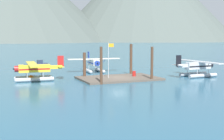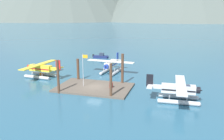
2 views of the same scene
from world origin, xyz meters
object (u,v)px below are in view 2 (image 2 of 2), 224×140
(boat_navy_open_north, at_px, (101,56))
(flagpole, at_px, (84,66))
(mooring_buoy, at_px, (41,74))
(fuel_drum, at_px, (111,85))
(seaplane_cream_bow_centre, at_px, (111,66))
(seaplane_silver_stbd_aft, at_px, (178,91))
(seaplane_yellow_port_fwd, at_px, (41,70))

(boat_navy_open_north, bearing_deg, flagpole, -76.76)
(flagpole, distance_m, boat_navy_open_north, 28.84)
(flagpole, height_order, mooring_buoy, flagpole)
(flagpole, relative_size, fuel_drum, 6.47)
(flagpole, bearing_deg, seaplane_cream_bow_centre, 83.16)
(mooring_buoy, bearing_deg, seaplane_silver_stbd_aft, -14.10)
(fuel_drum, distance_m, seaplane_silver_stbd_aft, 11.40)
(flagpole, bearing_deg, fuel_drum, 6.73)
(fuel_drum, height_order, seaplane_cream_bow_centre, seaplane_cream_bow_centre)
(fuel_drum, relative_size, mooring_buoy, 1.12)
(fuel_drum, distance_m, seaplane_cream_bow_centre, 11.55)
(fuel_drum, xyz_separation_m, seaplane_yellow_port_fwd, (-15.89, 3.39, 0.84))
(fuel_drum, distance_m, seaplane_yellow_port_fwd, 16.27)
(seaplane_silver_stbd_aft, bearing_deg, mooring_buoy, 165.90)
(mooring_buoy, distance_m, seaplane_yellow_port_fwd, 1.47)
(seaplane_yellow_port_fwd, bearing_deg, mooring_buoy, 117.40)
(flagpole, xyz_separation_m, mooring_buoy, (-11.57, 4.72, -3.47))
(seaplane_cream_bow_centre, relative_size, seaplane_yellow_port_fwd, 1.00)
(seaplane_silver_stbd_aft, height_order, boat_navy_open_north, seaplane_silver_stbd_aft)
(seaplane_yellow_port_fwd, bearing_deg, fuel_drum, -12.05)
(seaplane_cream_bow_centre, distance_m, seaplane_silver_stbd_aft, 19.88)
(seaplane_cream_bow_centre, bearing_deg, seaplane_yellow_port_fwd, -148.68)
(seaplane_silver_stbd_aft, bearing_deg, flagpole, 172.27)
(mooring_buoy, xyz_separation_m, seaplane_silver_stbd_aft, (27.34, -6.87, 1.18))
(fuel_drum, bearing_deg, seaplane_silver_stbd_aft, -13.73)
(seaplane_yellow_port_fwd, bearing_deg, seaplane_silver_stbd_aft, -12.74)
(mooring_buoy, relative_size, boat_navy_open_north, 0.16)
(flagpole, relative_size, boat_navy_open_north, 1.16)
(flagpole, xyz_separation_m, fuel_drum, (4.72, 0.56, -3.12))
(flagpole, xyz_separation_m, seaplane_silver_stbd_aft, (15.77, -2.14, -2.29))
(boat_navy_open_north, bearing_deg, seaplane_yellow_port_fwd, -100.90)
(seaplane_cream_bow_centre, bearing_deg, boat_navy_open_north, 116.01)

